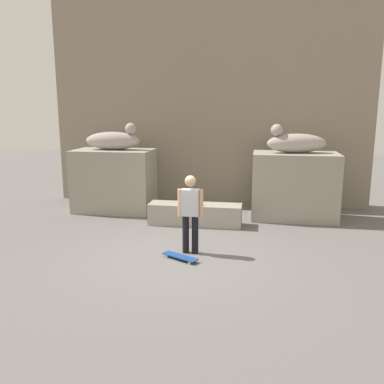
{
  "coord_description": "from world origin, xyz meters",
  "views": [
    {
      "loc": [
        1.63,
        -8.0,
        3.04
      ],
      "look_at": [
        0.1,
        1.2,
        1.1
      ],
      "focal_mm": 38.2,
      "sensor_mm": 36.0,
      "label": 1
    }
  ],
  "objects_px": {
    "statue_reclining_left": "(114,140)",
    "skateboard": "(180,257)",
    "skater": "(190,211)",
    "bottle_blue": "(192,198)",
    "bottle_clear": "(198,201)",
    "statue_reclining_right": "(295,142)"
  },
  "relations": [
    {
      "from": "skateboard",
      "to": "statue_reclining_right",
      "type": "bearing_deg",
      "value": 84.74
    },
    {
      "from": "statue_reclining_right",
      "to": "skater",
      "type": "bearing_deg",
      "value": 44.04
    },
    {
      "from": "bottle_blue",
      "to": "bottle_clear",
      "type": "relative_size",
      "value": 1.03
    },
    {
      "from": "statue_reclining_right",
      "to": "skateboard",
      "type": "relative_size",
      "value": 2.1
    },
    {
      "from": "statue_reclining_right",
      "to": "bottle_clear",
      "type": "xyz_separation_m",
      "value": [
        -2.47,
        -1.19,
        -1.45
      ]
    },
    {
      "from": "statue_reclining_right",
      "to": "bottle_blue",
      "type": "bearing_deg",
      "value": 8.43
    },
    {
      "from": "statue_reclining_left",
      "to": "bottle_clear",
      "type": "distance_m",
      "value": 3.26
    },
    {
      "from": "skater",
      "to": "skateboard",
      "type": "xyz_separation_m",
      "value": [
        -0.14,
        -0.43,
        -0.86
      ]
    },
    {
      "from": "statue_reclining_right",
      "to": "bottle_clear",
      "type": "distance_m",
      "value": 3.1
    },
    {
      "from": "statue_reclining_left",
      "to": "skateboard",
      "type": "xyz_separation_m",
      "value": [
        2.66,
        -3.65,
        -2.05
      ]
    },
    {
      "from": "skateboard",
      "to": "bottle_clear",
      "type": "distance_m",
      "value": 2.53
    },
    {
      "from": "statue_reclining_left",
      "to": "skateboard",
      "type": "relative_size",
      "value": 2.03
    },
    {
      "from": "statue_reclining_right",
      "to": "bottle_blue",
      "type": "distance_m",
      "value": 3.18
    },
    {
      "from": "statue_reclining_right",
      "to": "bottle_blue",
      "type": "xyz_separation_m",
      "value": [
        -2.69,
        -0.9,
        -1.45
      ]
    },
    {
      "from": "statue_reclining_left",
      "to": "skater",
      "type": "relative_size",
      "value": 0.97
    },
    {
      "from": "bottle_clear",
      "to": "skater",
      "type": "bearing_deg",
      "value": -85.98
    },
    {
      "from": "statue_reclining_left",
      "to": "skater",
      "type": "bearing_deg",
      "value": -51.37
    },
    {
      "from": "skater",
      "to": "skateboard",
      "type": "bearing_deg",
      "value": -107.77
    },
    {
      "from": "skater",
      "to": "statue_reclining_right",
      "type": "bearing_deg",
      "value": 54.08
    },
    {
      "from": "statue_reclining_left",
      "to": "bottle_blue",
      "type": "height_order",
      "value": "statue_reclining_left"
    },
    {
      "from": "bottle_blue",
      "to": "skateboard",
      "type": "bearing_deg",
      "value": -85.34
    },
    {
      "from": "skater",
      "to": "bottle_clear",
      "type": "xyz_separation_m",
      "value": [
        -0.14,
        2.02,
        -0.26
      ]
    }
  ]
}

